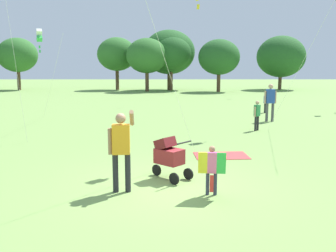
{
  "coord_description": "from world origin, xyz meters",
  "views": [
    {
      "loc": [
        0.05,
        -8.29,
        2.75
      ],
      "look_at": [
        0.01,
        0.56,
        1.3
      ],
      "focal_mm": 40.85,
      "sensor_mm": 36.0,
      "label": 1
    }
  ],
  "objects_px": {
    "child_with_butterfly_kite": "(213,166)",
    "person_sitting_far": "(259,113)",
    "kite_orange_delta": "(41,36)",
    "stroller": "(170,154)",
    "picnic_blanket": "(223,156)",
    "person_red_shirt": "(272,100)",
    "person_kid_running": "(267,101)",
    "person_adult_flyer": "(123,145)"
  },
  "relations": [
    {
      "from": "kite_orange_delta",
      "to": "person_adult_flyer",
      "type": "bearing_deg",
      "value": -64.93
    },
    {
      "from": "person_adult_flyer",
      "to": "picnic_blanket",
      "type": "relative_size",
      "value": 1.13
    },
    {
      "from": "person_adult_flyer",
      "to": "picnic_blanket",
      "type": "height_order",
      "value": "person_adult_flyer"
    },
    {
      "from": "person_adult_flyer",
      "to": "kite_orange_delta",
      "type": "height_order",
      "value": "kite_orange_delta"
    },
    {
      "from": "stroller",
      "to": "picnic_blanket",
      "type": "relative_size",
      "value": 0.65
    },
    {
      "from": "stroller",
      "to": "person_sitting_far",
      "type": "relative_size",
      "value": 0.83
    },
    {
      "from": "stroller",
      "to": "person_red_shirt",
      "type": "distance_m",
      "value": 10.47
    },
    {
      "from": "person_sitting_far",
      "to": "person_kid_running",
      "type": "relative_size",
      "value": 1.12
    },
    {
      "from": "person_kid_running",
      "to": "person_sitting_far",
      "type": "bearing_deg",
      "value": -107.27
    },
    {
      "from": "person_sitting_far",
      "to": "person_adult_flyer",
      "type": "bearing_deg",
      "value": -121.35
    },
    {
      "from": "person_adult_flyer",
      "to": "person_sitting_far",
      "type": "relative_size",
      "value": 1.44
    },
    {
      "from": "child_with_butterfly_kite",
      "to": "stroller",
      "type": "bearing_deg",
      "value": 127.36
    },
    {
      "from": "person_adult_flyer",
      "to": "person_red_shirt",
      "type": "height_order",
      "value": "person_red_shirt"
    },
    {
      "from": "stroller",
      "to": "person_sitting_far",
      "type": "xyz_separation_m",
      "value": [
        3.66,
        6.72,
        0.13
      ]
    },
    {
      "from": "person_kid_running",
      "to": "person_red_shirt",
      "type": "bearing_deg",
      "value": -100.37
    },
    {
      "from": "person_red_shirt",
      "to": "person_sitting_far",
      "type": "relative_size",
      "value": 1.44
    },
    {
      "from": "child_with_butterfly_kite",
      "to": "person_kid_running",
      "type": "bearing_deg",
      "value": 71.58
    },
    {
      "from": "stroller",
      "to": "person_kid_running",
      "type": "bearing_deg",
      "value": 66.42
    },
    {
      "from": "person_adult_flyer",
      "to": "person_sitting_far",
      "type": "height_order",
      "value": "person_adult_flyer"
    },
    {
      "from": "person_sitting_far",
      "to": "person_kid_running",
      "type": "distance_m",
      "value": 6.07
    },
    {
      "from": "child_with_butterfly_kite",
      "to": "person_sitting_far",
      "type": "xyz_separation_m",
      "value": [
        2.76,
        7.9,
        0.1
      ]
    },
    {
      "from": "person_kid_running",
      "to": "kite_orange_delta",
      "type": "bearing_deg",
      "value": -171.39
    },
    {
      "from": "kite_orange_delta",
      "to": "person_sitting_far",
      "type": "relative_size",
      "value": 3.6
    },
    {
      "from": "person_kid_running",
      "to": "picnic_blanket",
      "type": "distance_m",
      "value": 10.92
    },
    {
      "from": "person_adult_flyer",
      "to": "kite_orange_delta",
      "type": "xyz_separation_m",
      "value": [
        -5.45,
        11.66,
        3.09
      ]
    },
    {
      "from": "person_sitting_far",
      "to": "picnic_blanket",
      "type": "height_order",
      "value": "person_sitting_far"
    },
    {
      "from": "picnic_blanket",
      "to": "person_adult_flyer",
      "type": "bearing_deg",
      "value": -128.58
    },
    {
      "from": "child_with_butterfly_kite",
      "to": "person_red_shirt",
      "type": "xyz_separation_m",
      "value": [
        3.97,
        10.44,
        0.42
      ]
    },
    {
      "from": "child_with_butterfly_kite",
      "to": "person_sitting_far",
      "type": "distance_m",
      "value": 8.37
    },
    {
      "from": "person_red_shirt",
      "to": "person_kid_running",
      "type": "height_order",
      "value": "person_red_shirt"
    },
    {
      "from": "person_red_shirt",
      "to": "person_kid_running",
      "type": "distance_m",
      "value": 3.33
    },
    {
      "from": "person_adult_flyer",
      "to": "picnic_blanket",
      "type": "bearing_deg",
      "value": 51.42
    },
    {
      "from": "person_sitting_far",
      "to": "picnic_blanket",
      "type": "bearing_deg",
      "value": -115.16
    },
    {
      "from": "kite_orange_delta",
      "to": "person_kid_running",
      "type": "xyz_separation_m",
      "value": [
        11.93,
        1.81,
        -3.47
      ]
    },
    {
      "from": "child_with_butterfly_kite",
      "to": "kite_orange_delta",
      "type": "relative_size",
      "value": 0.24
    },
    {
      "from": "person_red_shirt",
      "to": "person_kid_running",
      "type": "relative_size",
      "value": 1.61
    },
    {
      "from": "child_with_butterfly_kite",
      "to": "person_kid_running",
      "type": "height_order",
      "value": "person_kid_running"
    },
    {
      "from": "child_with_butterfly_kite",
      "to": "person_red_shirt",
      "type": "relative_size",
      "value": 0.59
    },
    {
      "from": "stroller",
      "to": "kite_orange_delta",
      "type": "xyz_separation_m",
      "value": [
        -6.46,
        10.71,
        3.52
      ]
    },
    {
      "from": "stroller",
      "to": "person_sitting_far",
      "type": "bearing_deg",
      "value": 61.43
    },
    {
      "from": "kite_orange_delta",
      "to": "picnic_blanket",
      "type": "bearing_deg",
      "value": -46.16
    },
    {
      "from": "child_with_butterfly_kite",
      "to": "stroller",
      "type": "height_order",
      "value": "child_with_butterfly_kite"
    }
  ]
}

